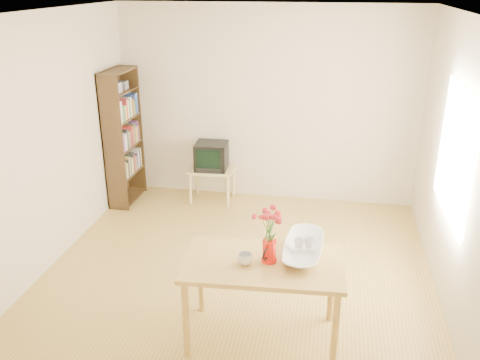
% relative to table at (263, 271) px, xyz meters
% --- Properties ---
extents(room, '(4.50, 4.50, 4.50)m').
position_rel_table_xyz_m(room, '(-0.36, 0.80, 0.64)').
color(room, '#A9853C').
rests_on(room, ground).
extents(table, '(1.33, 0.81, 0.75)m').
position_rel_table_xyz_m(table, '(0.00, 0.00, 0.00)').
color(table, '#BF9341').
rests_on(table, ground).
extents(tv_stand, '(0.60, 0.45, 0.46)m').
position_rel_table_xyz_m(tv_stand, '(-1.09, 2.76, -0.27)').
color(tv_stand, '#D4BE78').
rests_on(tv_stand, ground).
extents(bookshelf, '(0.28, 0.70, 1.80)m').
position_rel_table_xyz_m(bookshelf, '(-2.24, 2.54, 0.18)').
color(bookshelf, '#312010').
rests_on(bookshelf, ground).
extents(pitcher, '(0.13, 0.20, 0.19)m').
position_rel_table_xyz_m(pitcher, '(0.04, 0.02, 0.18)').
color(pitcher, red).
rests_on(pitcher, table).
extents(flowers, '(0.21, 0.21, 0.30)m').
position_rel_table_xyz_m(flowers, '(0.04, 0.01, 0.42)').
color(flowers, red).
rests_on(flowers, pitcher).
extents(mug, '(0.17, 0.17, 0.09)m').
position_rel_table_xyz_m(mug, '(-0.14, -0.07, 0.14)').
color(mug, white).
rests_on(mug, table).
extents(bowl, '(0.50, 0.50, 0.45)m').
position_rel_table_xyz_m(bowl, '(0.31, 0.21, 0.32)').
color(bowl, white).
rests_on(bowl, table).
extents(teacup_a, '(0.10, 0.10, 0.07)m').
position_rel_table_xyz_m(teacup_a, '(0.27, 0.21, 0.27)').
color(teacup_a, white).
rests_on(teacup_a, bowl).
extents(teacup_b, '(0.09, 0.09, 0.07)m').
position_rel_table_xyz_m(teacup_b, '(0.35, 0.23, 0.28)').
color(teacup_b, white).
rests_on(teacup_b, bowl).
extents(television, '(0.44, 0.41, 0.36)m').
position_rel_table_xyz_m(television, '(-1.09, 2.77, -0.01)').
color(television, black).
rests_on(television, tv_stand).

